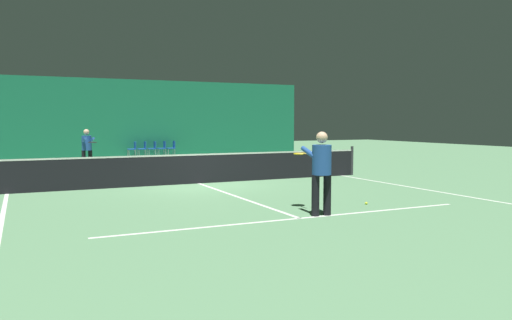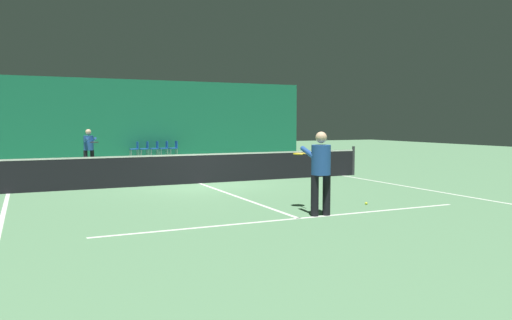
# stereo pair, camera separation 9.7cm
# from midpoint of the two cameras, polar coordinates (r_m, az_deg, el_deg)

# --- Properties ---
(ground_plane) EXTENTS (60.00, 60.00, 0.00)m
(ground_plane) POSITION_cam_midpoint_polar(r_m,az_deg,el_deg) (16.07, -6.29, -2.67)
(ground_plane) COLOR #56845B
(backdrop_curtain) EXTENTS (23.00, 0.12, 4.41)m
(backdrop_curtain) POSITION_cam_midpoint_polar(r_m,az_deg,el_deg) (29.75, -15.06, 4.69)
(backdrop_curtain) COLOR #196B4C
(backdrop_curtain) RESTS_ON ground
(court_line_baseline_far) EXTENTS (11.00, 0.10, 0.00)m
(court_line_baseline_far) POSITION_cam_midpoint_polar(r_m,az_deg,el_deg) (27.56, -14.16, 0.16)
(court_line_baseline_far) COLOR silver
(court_line_baseline_far) RESTS_ON ground
(court_line_service_far) EXTENTS (8.25, 0.10, 0.00)m
(court_line_service_far) POSITION_cam_midpoint_polar(r_m,az_deg,el_deg) (22.20, -11.54, -0.79)
(court_line_service_far) COLOR silver
(court_line_service_far) RESTS_ON ground
(court_line_service_near) EXTENTS (8.25, 0.10, 0.00)m
(court_line_service_near) POSITION_cam_midpoint_polar(r_m,az_deg,el_deg) (10.27, 5.19, -6.66)
(court_line_service_near) COLOR silver
(court_line_service_near) RESTS_ON ground
(court_line_sideline_left) EXTENTS (0.10, 23.80, 0.00)m
(court_line_sideline_left) POSITION_cam_midpoint_polar(r_m,az_deg,el_deg) (15.26, -26.31, -3.47)
(court_line_sideline_left) COLOR silver
(court_line_sideline_left) RESTS_ON ground
(court_line_sideline_right) EXTENTS (0.10, 23.80, 0.00)m
(court_line_sideline_right) POSITION_cam_midpoint_polar(r_m,az_deg,el_deg) (18.54, 10.05, -1.77)
(court_line_sideline_right) COLOR silver
(court_line_sideline_right) RESTS_ON ground
(court_line_centre) EXTENTS (0.10, 12.80, 0.00)m
(court_line_centre) POSITION_cam_midpoint_polar(r_m,az_deg,el_deg) (16.07, -6.29, -2.67)
(court_line_centre) COLOR silver
(court_line_centre) RESTS_ON ground
(tennis_net) EXTENTS (12.00, 0.10, 1.07)m
(tennis_net) POSITION_cam_midpoint_polar(r_m,az_deg,el_deg) (16.01, -6.30, -0.86)
(tennis_net) COLOR black
(tennis_net) RESTS_ON ground
(player_near) EXTENTS (0.49, 1.42, 1.76)m
(player_near) POSITION_cam_midpoint_polar(r_m,az_deg,el_deg) (10.52, 7.59, -0.78)
(player_near) COLOR black
(player_near) RESTS_ON ground
(player_far) EXTENTS (0.50, 1.38, 1.67)m
(player_far) POSITION_cam_midpoint_polar(r_m,az_deg,el_deg) (21.24, -18.43, 1.48)
(player_far) COLOR black
(player_far) RESTS_ON ground
(courtside_chair_0) EXTENTS (0.44, 0.44, 0.84)m
(courtside_chair_0) POSITION_cam_midpoint_polar(r_m,az_deg,el_deg) (29.36, -13.53, 1.36)
(courtside_chair_0) COLOR #99999E
(courtside_chair_0) RESTS_ON ground
(courtside_chair_1) EXTENTS (0.44, 0.44, 0.84)m
(courtside_chair_1) POSITION_cam_midpoint_polar(r_m,az_deg,el_deg) (29.48, -12.44, 1.39)
(courtside_chair_1) COLOR #99999E
(courtside_chair_1) RESTS_ON ground
(courtside_chair_2) EXTENTS (0.44, 0.44, 0.84)m
(courtside_chair_2) POSITION_cam_midpoint_polar(r_m,az_deg,el_deg) (29.61, -11.36, 1.42)
(courtside_chair_2) COLOR #99999E
(courtside_chair_2) RESTS_ON ground
(courtside_chair_3) EXTENTS (0.44, 0.44, 0.84)m
(courtside_chair_3) POSITION_cam_midpoint_polar(r_m,az_deg,el_deg) (29.75, -10.28, 1.45)
(courtside_chair_3) COLOR #99999E
(courtside_chair_3) RESTS_ON ground
(courtside_chair_4) EXTENTS (0.44, 0.44, 0.84)m
(courtside_chair_4) POSITION_cam_midpoint_polar(r_m,az_deg,el_deg) (29.89, -9.22, 1.48)
(courtside_chair_4) COLOR #99999E
(courtside_chair_4) RESTS_ON ground
(tennis_ball) EXTENTS (0.07, 0.07, 0.07)m
(tennis_ball) POSITION_cam_midpoint_polar(r_m,az_deg,el_deg) (12.17, 12.71, -4.86)
(tennis_ball) COLOR #D1DB33
(tennis_ball) RESTS_ON ground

